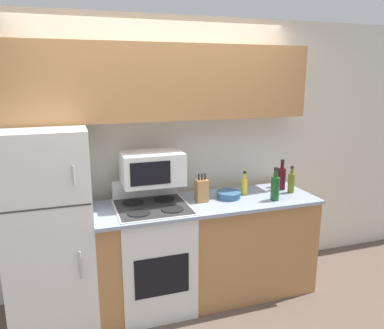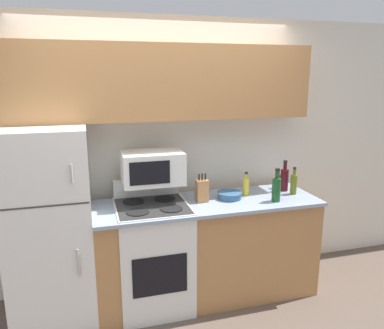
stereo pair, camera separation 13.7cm
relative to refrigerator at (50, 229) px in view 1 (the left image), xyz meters
The scene contains 14 objects.
ground_plane 1.34m from the refrigerator, 19.74° to the right, with size 12.00×12.00×0.00m, color brown.
wall_back 1.17m from the refrigerator, 21.50° to the left, with size 8.00×0.05×2.55m.
lower_cabinets 1.38m from the refrigerator, ahead, with size 2.00×0.65×0.93m.
refrigerator is the anchor object (origin of this frame).
upper_cabinets 1.53m from the refrigerator, 11.15° to the left, with size 2.66×0.34×0.64m.
stove 0.89m from the refrigerator, ahead, with size 0.62×0.64×1.10m.
microwave 0.96m from the refrigerator, ahead, with size 0.52×0.37×0.28m.
knife_block 1.29m from the refrigerator, ahead, with size 0.10×0.10×0.26m.
bowl 1.55m from the refrigerator, ahead, with size 0.23×0.23×0.06m.
bottle_cooking_spray 1.74m from the refrigerator, ahead, with size 0.06×0.06×0.22m.
bottle_wine_green 1.94m from the refrigerator, ahead, with size 0.08×0.08×0.30m.
bottle_wine_red 2.15m from the refrigerator, ahead, with size 0.08×0.08×0.30m.
bottle_olive_oil 2.18m from the refrigerator, ahead, with size 0.06×0.06×0.26m.
bottle_hot_sauce 2.14m from the refrigerator, ahead, with size 0.05×0.05×0.20m.
Camera 1 is at (-0.80, -2.66, 2.02)m, focal length 35.00 mm.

